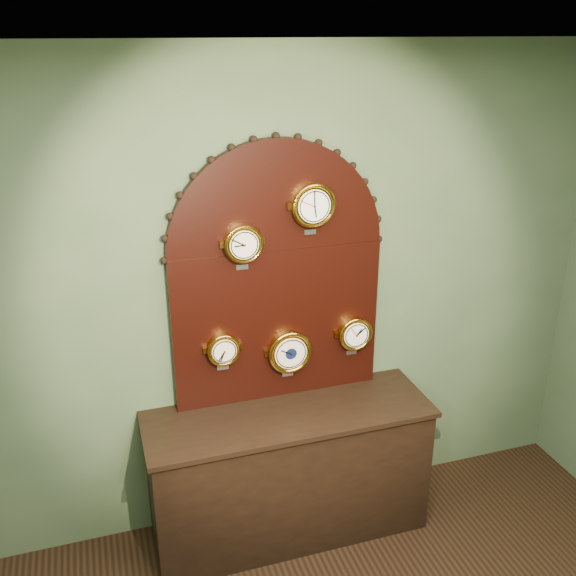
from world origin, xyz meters
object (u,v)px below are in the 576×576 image
object	(u,v)px
display_board	(277,267)
barometer	(289,351)
shop_counter	(289,474)
roman_clock	(243,243)
arabic_clock	(313,205)
tide_clock	(354,333)
hygrometer	(223,349)

from	to	relation	value
display_board	barometer	xyz separation A→B (m)	(0.05, -0.07, -0.49)
shop_counter	roman_clock	size ratio (longest dim) A/B	6.13
arabic_clock	tide_clock	world-z (taller)	arabic_clock
hygrometer	barometer	distance (m)	0.39
display_board	barometer	distance (m)	0.50
shop_counter	roman_clock	xyz separation A→B (m)	(-0.20, 0.15, 1.40)
tide_clock	arabic_clock	bearing A→B (deg)	-179.81
display_board	barometer	bearing A→B (deg)	-53.20
display_board	shop_counter	bearing A→B (deg)	-90.00
roman_clock	arabic_clock	distance (m)	0.42
roman_clock	tide_clock	xyz separation A→B (m)	(0.65, 0.00, -0.62)
display_board	arabic_clock	world-z (taller)	display_board
shop_counter	tide_clock	distance (m)	0.92
shop_counter	display_board	distance (m)	1.25
roman_clock	hygrometer	world-z (taller)	roman_clock
display_board	roman_clock	distance (m)	0.28
arabic_clock	hygrometer	distance (m)	0.92
roman_clock	tide_clock	world-z (taller)	roman_clock
display_board	tide_clock	bearing A→B (deg)	-8.35
barometer	tide_clock	xyz separation A→B (m)	(0.40, 0.00, 0.06)
shop_counter	arabic_clock	xyz separation A→B (m)	(0.18, 0.15, 1.58)
arabic_clock	hygrometer	bearing A→B (deg)	179.84
shop_counter	roman_clock	world-z (taller)	roman_clock
display_board	roman_clock	xyz separation A→B (m)	(-0.20, -0.07, 0.18)
arabic_clock	tide_clock	distance (m)	0.84
shop_counter	display_board	xyz separation A→B (m)	(0.00, 0.22, 1.23)
display_board	hygrometer	bearing A→B (deg)	-168.81
shop_counter	arabic_clock	size ratio (longest dim) A/B	5.47
roman_clock	tide_clock	distance (m)	0.90
arabic_clock	hygrometer	world-z (taller)	arabic_clock
hygrometer	barometer	xyz separation A→B (m)	(0.38, -0.00, -0.07)
display_board	arabic_clock	bearing A→B (deg)	-20.60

